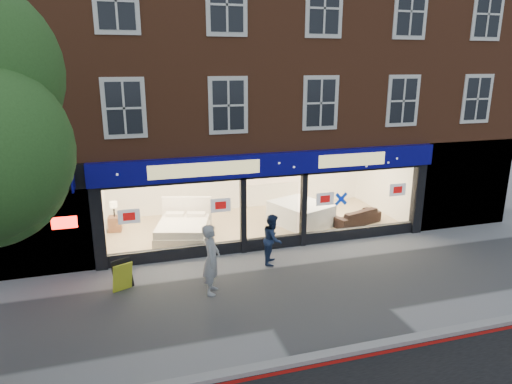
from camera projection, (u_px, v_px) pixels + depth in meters
name	position (u px, v px, depth m)	size (l,w,h in m)	color
ground	(309.00, 290.00, 12.57)	(120.00, 120.00, 0.00)	gray
kerb_line	(366.00, 356.00, 9.71)	(60.00, 0.10, 0.01)	#8C0A07
kerb_stone	(361.00, 348.00, 9.88)	(60.00, 0.25, 0.12)	gray
showroom_floor	(255.00, 225.00, 17.40)	(11.00, 4.50, 0.10)	tan
building	(242.00, 45.00, 17.14)	(19.00, 8.26, 10.30)	brown
display_bed	(183.00, 228.00, 15.95)	(2.31, 2.57, 1.22)	white
bedside_table	(115.00, 224.00, 16.62)	(0.45, 0.45, 0.55)	brown
mattress_stack	(301.00, 213.00, 17.31)	(2.31, 2.56, 0.83)	silver
sofa	(356.00, 216.00, 17.37)	(2.01, 0.78, 0.59)	black
a_board	(123.00, 276.00, 12.45)	(0.55, 0.36, 0.85)	gold
pedestrian_grey	(211.00, 259.00, 12.17)	(0.71, 0.47, 1.95)	#97999E
pedestrian_blue	(273.00, 239.00, 14.07)	(0.77, 0.60, 1.58)	#1B2A4C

